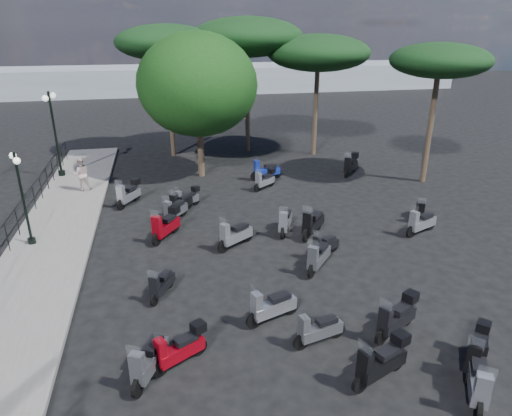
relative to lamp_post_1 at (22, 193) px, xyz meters
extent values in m
plane|color=black|center=(7.16, -3.98, -2.17)|extent=(120.00, 120.00, 0.00)
cube|color=slate|center=(0.66, -0.98, -2.09)|extent=(3.00, 30.00, 0.15)
cylinder|color=black|center=(-0.64, -0.50, -1.47)|extent=(0.04, 0.04, 1.10)
cylinder|color=black|center=(-0.64, 0.87, -1.47)|extent=(0.04, 0.04, 1.10)
cylinder|color=black|center=(-0.64, 2.24, -1.47)|extent=(0.04, 0.04, 1.10)
cylinder|color=black|center=(-0.64, 3.61, -1.47)|extent=(0.04, 0.04, 1.10)
cylinder|color=black|center=(-0.64, 4.97, -1.47)|extent=(0.04, 0.04, 1.10)
cylinder|color=black|center=(-0.64, 6.34, -1.47)|extent=(0.04, 0.04, 1.10)
cylinder|color=black|center=(-0.64, 7.71, -1.47)|extent=(0.04, 0.04, 1.10)
cylinder|color=black|center=(-0.64, 9.08, -1.47)|extent=(0.04, 0.04, 1.10)
cylinder|color=black|center=(-0.64, 10.45, -1.47)|extent=(0.04, 0.04, 1.10)
cylinder|color=black|center=(-0.64, 11.82, -1.47)|extent=(0.04, 0.04, 1.10)
cube|color=black|center=(-0.64, -1.18, -1.47)|extent=(0.04, 26.00, 0.04)
cylinder|color=black|center=(0.00, 0.00, -1.91)|extent=(0.28, 0.28, 0.21)
cylinder|color=black|center=(0.00, 0.00, -0.25)|extent=(0.10, 0.10, 3.53)
cylinder|color=black|center=(0.00, 0.00, 1.39)|extent=(0.35, 0.74, 0.04)
sphere|color=white|center=(-0.16, 0.37, 1.30)|extent=(0.25, 0.25, 0.25)
sphere|color=white|center=(0.16, -0.37, 1.30)|extent=(0.25, 0.25, 0.25)
cylinder|color=black|center=(-0.38, 8.54, -1.88)|extent=(0.36, 0.36, 0.27)
cylinder|color=black|center=(-0.38, 8.54, 0.22)|extent=(0.12, 0.12, 4.48)
cylinder|color=black|center=(-0.38, 8.54, 2.29)|extent=(0.20, 1.00, 0.04)
sphere|color=white|center=(-0.30, 9.03, 2.18)|extent=(0.31, 0.31, 0.31)
sphere|color=white|center=(-0.46, 8.04, 2.18)|extent=(0.31, 0.31, 0.31)
imported|color=beige|center=(1.10, 5.77, -1.17)|extent=(0.95, 0.81, 1.70)
cylinder|color=black|center=(4.60, -7.92, -1.94)|extent=(0.44, 0.31, 0.46)
cylinder|color=black|center=(5.59, -7.35, -1.94)|extent=(0.44, 0.31, 0.46)
cube|color=maroon|center=(5.14, -7.61, -1.77)|extent=(1.23, 0.90, 0.32)
cube|color=black|center=(5.28, -7.53, -1.50)|extent=(0.64, 0.53, 0.13)
cube|color=maroon|center=(4.67, -7.88, -1.50)|extent=(0.32, 0.35, 0.67)
plane|color=white|center=(4.62, -7.91, -1.07)|extent=(0.25, 0.35, 0.35)
cube|color=black|center=(5.61, -7.34, -1.33)|extent=(0.43, 0.43, 0.25)
cylinder|color=black|center=(4.50, -4.88, -1.95)|extent=(0.28, 0.42, 0.42)
cylinder|color=black|center=(4.99, -3.94, -1.95)|extent=(0.28, 0.42, 0.42)
cube|color=black|center=(4.76, -4.37, -1.79)|extent=(0.80, 1.16, 0.30)
cube|color=black|center=(4.83, -4.23, -1.55)|extent=(0.48, 0.59, 0.12)
cube|color=black|center=(4.53, -4.81, -1.55)|extent=(0.33, 0.30, 0.62)
plane|color=white|center=(4.50, -4.86, -1.15)|extent=(0.33, 0.22, 0.33)
cylinder|color=black|center=(4.60, -0.86, -1.90)|extent=(0.39, 0.50, 0.53)
cylinder|color=black|center=(5.34, 0.23, -1.90)|extent=(0.39, 0.50, 0.53)
cube|color=maroon|center=(5.00, -0.27, -1.70)|extent=(1.11, 1.40, 0.37)
cube|color=black|center=(5.10, -0.12, -1.40)|extent=(0.64, 0.73, 0.15)
cube|color=maroon|center=(4.65, -0.79, -1.40)|extent=(0.41, 0.39, 0.77)
plane|color=white|center=(4.61, -0.85, -0.90)|extent=(0.40, 0.31, 0.41)
cube|color=black|center=(5.35, 0.25, -1.20)|extent=(0.50, 0.51, 0.29)
cylinder|color=black|center=(5.33, 1.76, -1.94)|extent=(0.37, 0.42, 0.46)
cylinder|color=black|center=(6.06, 2.65, -1.94)|extent=(0.37, 0.42, 0.46)
cube|color=black|center=(5.72, 2.24, -1.76)|extent=(1.04, 1.18, 0.33)
cube|color=black|center=(5.83, 2.37, -1.49)|extent=(0.59, 0.63, 0.13)
cube|color=black|center=(5.38, 1.81, -1.49)|extent=(0.36, 0.35, 0.67)
plane|color=white|center=(5.34, 1.77, -1.06)|extent=(0.33, 0.29, 0.36)
cylinder|color=black|center=(3.05, 3.11, -1.91)|extent=(0.35, 0.49, 0.51)
cylinder|color=black|center=(3.71, 4.20, -1.91)|extent=(0.35, 0.49, 0.51)
cube|color=#B3B5BF|center=(3.41, 3.70, -1.72)|extent=(1.02, 1.37, 0.36)
cube|color=black|center=(3.50, 3.86, -1.42)|extent=(0.60, 0.71, 0.15)
cube|color=#B3B5BF|center=(3.10, 3.18, -1.42)|extent=(0.39, 0.37, 0.75)
plane|color=white|center=(3.06, 3.12, -0.94)|extent=(0.39, 0.28, 0.40)
cube|color=black|center=(3.72, 4.22, -1.23)|extent=(0.48, 0.49, 0.28)
cylinder|color=black|center=(7.19, -6.57, -1.92)|extent=(0.50, 0.26, 0.49)
cylinder|color=black|center=(8.34, -6.15, -1.92)|extent=(0.50, 0.26, 0.49)
cube|color=#B3B5BF|center=(7.81, -6.34, -1.73)|extent=(1.37, 0.78, 0.35)
cube|color=black|center=(7.98, -6.28, -1.45)|extent=(0.68, 0.50, 0.14)
cube|color=#B3B5BF|center=(7.26, -6.54, -1.45)|extent=(0.32, 0.37, 0.72)
plane|color=white|center=(7.21, -6.56, -0.99)|extent=(0.21, 0.39, 0.38)
cylinder|color=black|center=(4.12, -8.45, -1.91)|extent=(0.31, 0.50, 0.50)
cylinder|color=black|center=(4.66, -7.31, -1.91)|extent=(0.31, 0.50, 0.50)
cube|color=#4E5055|center=(4.41, -7.84, -1.72)|extent=(0.91, 1.39, 0.36)
cube|color=black|center=(4.49, -7.67, -1.43)|extent=(0.56, 0.71, 0.15)
cube|color=#4E5055|center=(4.16, -8.38, -1.43)|extent=(0.38, 0.34, 0.74)
plane|color=white|center=(4.13, -8.43, -0.96)|extent=(0.40, 0.25, 0.39)
cylinder|color=black|center=(6.99, -1.95, -1.91)|extent=(0.48, 0.38, 0.51)
cylinder|color=black|center=(8.03, -1.22, -1.91)|extent=(0.48, 0.38, 0.51)
cube|color=#93969B|center=(7.55, -1.55, -1.72)|extent=(1.34, 1.09, 0.36)
cube|color=black|center=(7.70, -1.45, -1.42)|extent=(0.70, 0.63, 0.15)
cube|color=#93969B|center=(7.06, -1.90, -1.42)|extent=(0.37, 0.39, 0.74)
plane|color=white|center=(7.01, -1.94, -0.95)|extent=(0.30, 0.38, 0.39)
cylinder|color=black|center=(5.06, 0.89, -1.92)|extent=(0.37, 0.45, 0.48)
cylinder|color=black|center=(5.77, 1.86, -1.92)|extent=(0.37, 0.45, 0.48)
cube|color=#4E5055|center=(5.45, 1.42, -1.74)|extent=(1.05, 1.26, 0.34)
cube|color=black|center=(5.55, 1.55, -1.46)|extent=(0.60, 0.67, 0.14)
cube|color=#4E5055|center=(5.11, 0.95, -1.46)|extent=(0.37, 0.36, 0.70)
plane|color=white|center=(5.07, 0.90, -1.01)|extent=(0.36, 0.29, 0.37)
cylinder|color=black|center=(5.56, 2.38, -1.95)|extent=(0.39, 0.33, 0.43)
cylinder|color=black|center=(6.41, 3.04, -1.95)|extent=(0.39, 0.33, 0.43)
cube|color=#4E5055|center=(6.02, 2.73, -1.79)|extent=(1.10, 0.95, 0.30)
cube|color=black|center=(6.14, 2.83, -1.54)|extent=(0.59, 0.54, 0.13)
cube|color=#4E5055|center=(5.62, 2.42, -1.54)|extent=(0.32, 0.33, 0.63)
plane|color=white|center=(5.58, 2.39, -1.14)|extent=(0.26, 0.31, 0.33)
cube|color=black|center=(6.42, 3.05, -1.38)|extent=(0.42, 0.41, 0.23)
cylinder|color=black|center=(9.08, -9.38, -1.91)|extent=(0.50, 0.29, 0.50)
cylinder|color=black|center=(10.24, -8.89, -1.91)|extent=(0.50, 0.29, 0.50)
cube|color=black|center=(9.71, -9.12, -1.73)|extent=(1.40, 0.86, 0.36)
cube|color=black|center=(9.87, -9.05, -1.43)|extent=(0.70, 0.54, 0.15)
cube|color=black|center=(9.16, -9.35, -1.43)|extent=(0.34, 0.38, 0.73)
plane|color=white|center=(9.10, -9.38, -0.96)|extent=(0.23, 0.40, 0.39)
cube|color=black|center=(10.26, -8.88, -1.24)|extent=(0.46, 0.45, 0.27)
cylinder|color=black|center=(8.18, -7.70, -1.94)|extent=(0.46, 0.20, 0.45)
cylinder|color=black|center=(9.26, -7.42, -1.94)|extent=(0.46, 0.20, 0.45)
cube|color=#4E5055|center=(8.77, -7.55, -1.78)|extent=(1.25, 0.60, 0.32)
cube|color=black|center=(8.92, -7.51, -1.52)|extent=(0.61, 0.41, 0.13)
cube|color=#4E5055|center=(8.26, -7.68, -1.52)|extent=(0.27, 0.32, 0.65)
plane|color=white|center=(8.20, -7.69, -1.10)|extent=(0.16, 0.36, 0.35)
cylinder|color=black|center=(9.59, -4.31, -1.92)|extent=(0.40, 0.45, 0.50)
cylinder|color=black|center=(10.39, -3.35, -1.92)|extent=(0.40, 0.45, 0.50)
cube|color=#4E5055|center=(10.02, -3.79, -1.73)|extent=(1.14, 1.27, 0.35)
cube|color=black|center=(10.14, -3.66, -1.44)|extent=(0.64, 0.68, 0.15)
cube|color=#4E5055|center=(9.64, -4.25, -1.44)|extent=(0.39, 0.38, 0.73)
plane|color=white|center=(9.60, -4.30, -0.97)|extent=(0.36, 0.32, 0.39)
cylinder|color=black|center=(10.24, -1.70, -1.90)|extent=(0.43, 0.48, 0.53)
cylinder|color=black|center=(11.11, -0.68, -1.90)|extent=(0.43, 0.48, 0.53)
cube|color=black|center=(10.71, -1.15, -1.70)|extent=(1.23, 1.35, 0.38)
cube|color=black|center=(10.83, -1.01, -1.39)|extent=(0.69, 0.73, 0.16)
cube|color=black|center=(10.30, -1.64, -1.39)|extent=(0.41, 0.40, 0.78)
plane|color=white|center=(10.25, -1.69, -0.88)|extent=(0.38, 0.34, 0.41)
cylinder|color=black|center=(9.58, 4.16, -1.94)|extent=(0.41, 0.35, 0.45)
cylinder|color=black|center=(10.45, 4.85, -1.94)|extent=(0.41, 0.35, 0.45)
cube|color=#B3B5BF|center=(10.05, 4.53, -1.77)|extent=(1.14, 1.00, 0.32)
cube|color=black|center=(10.18, 4.63, -1.51)|extent=(0.61, 0.57, 0.13)
cube|color=#B3B5BF|center=(9.64, 4.20, -1.51)|extent=(0.33, 0.35, 0.65)
plane|color=white|center=(9.60, 4.17, -1.09)|extent=(0.28, 0.32, 0.35)
cube|color=black|center=(10.47, 4.87, -1.35)|extent=(0.43, 0.43, 0.24)
cylinder|color=black|center=(11.69, -9.65, -1.93)|extent=(0.41, 0.40, 0.47)
cylinder|color=black|center=(12.53, -8.83, -1.93)|extent=(0.41, 0.40, 0.47)
cube|color=black|center=(12.14, -9.21, -1.76)|extent=(1.15, 1.12, 0.33)
cube|color=black|center=(12.26, -9.09, -1.48)|extent=(0.63, 0.62, 0.14)
cube|color=black|center=(11.74, -9.59, -1.48)|extent=(0.36, 0.36, 0.68)
plane|color=white|center=(11.70, -9.63, -1.04)|extent=(0.31, 0.32, 0.36)
cube|color=black|center=(12.54, -8.82, -1.31)|extent=(0.46, 0.46, 0.25)
cylinder|color=black|center=(10.31, -7.93, -1.92)|extent=(0.48, 0.34, 0.50)
cylinder|color=black|center=(11.39, -7.32, -1.92)|extent=(0.48, 0.34, 0.50)
cube|color=black|center=(10.89, -7.60, -1.73)|extent=(1.35, 0.97, 0.35)
cube|color=black|center=(11.05, -7.51, -1.44)|extent=(0.69, 0.58, 0.15)
cube|color=black|center=(10.38, -7.89, -1.44)|extent=(0.35, 0.38, 0.73)
plane|color=white|center=(10.33, -7.92, -0.97)|extent=(0.27, 0.38, 0.39)
cube|color=black|center=(11.41, -7.31, -1.25)|extent=(0.47, 0.46, 0.27)
cylinder|color=black|center=(10.09, -3.25, -1.95)|extent=(0.41, 0.30, 0.43)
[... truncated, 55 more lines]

